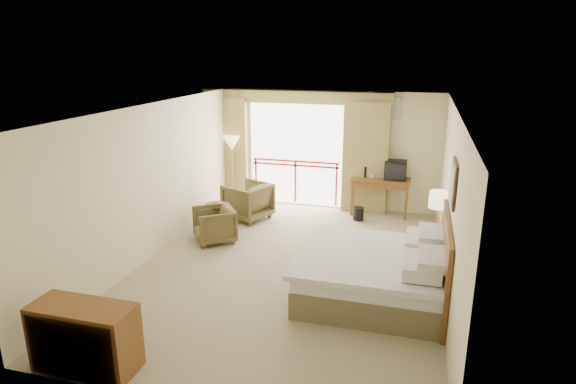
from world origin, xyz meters
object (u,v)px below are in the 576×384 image
(nightstand, at_px, (435,245))
(floor_lamp, at_px, (232,145))
(bed, at_px, (375,273))
(armchair_far, at_px, (248,218))
(side_table, at_px, (217,213))
(dresser, at_px, (85,337))
(tv, at_px, (395,170))
(table_lamp, at_px, (439,200))
(wastebasket, at_px, (358,214))
(desk, at_px, (381,185))
(armchair_near, at_px, (215,241))

(nightstand, bearing_deg, floor_lamp, 158.12)
(bed, relative_size, armchair_far, 2.42)
(bed, xyz_separation_m, side_table, (-3.36, 1.88, 0.01))
(side_table, relative_size, dresser, 0.47)
(tv, bearing_deg, armchair_far, -141.17)
(table_lamp, height_order, wastebasket, table_lamp)
(nightstand, xyz_separation_m, desk, (-1.16, 2.47, 0.32))
(table_lamp, bearing_deg, wastebasket, 130.94)
(armchair_far, xyz_separation_m, side_table, (-0.33, -0.89, 0.39))
(armchair_far, xyz_separation_m, armchair_near, (-0.17, -1.41, 0.00))
(armchair_near, height_order, side_table, side_table)
(tv, xyz_separation_m, dresser, (-3.08, -6.48, -0.64))
(table_lamp, xyz_separation_m, desk, (-1.16, 2.42, -0.48))
(desk, relative_size, dresser, 1.05)
(tv, bearing_deg, table_lamp, -50.72)
(armchair_far, bearing_deg, tv, 132.51)
(side_table, distance_m, floor_lamp, 2.17)
(bed, relative_size, side_table, 3.78)
(nightstand, relative_size, floor_lamp, 0.40)
(dresser, bearing_deg, tv, 62.76)
(armchair_near, bearing_deg, bed, 30.28)
(floor_lamp, bearing_deg, table_lamp, -25.77)
(bed, height_order, armchair_near, bed)
(side_table, bearing_deg, tv, 30.30)
(desk, xyz_separation_m, armchair_far, (-2.76, -1.15, -0.65))
(armchair_near, height_order, floor_lamp, floor_lamp)
(bed, xyz_separation_m, dresser, (-3.05, -2.62, 0.03))
(tv, distance_m, dresser, 7.20)
(desk, height_order, tv, tv)
(floor_lamp, distance_m, dresser, 6.49)
(table_lamp, distance_m, tv, 2.51)
(dresser, bearing_deg, desk, 65.16)
(desk, relative_size, armchair_near, 1.72)
(table_lamp, relative_size, side_table, 1.07)
(armchair_far, xyz_separation_m, dresser, (-0.02, -5.39, 0.40))
(floor_lamp, bearing_deg, tv, 1.62)
(bed, distance_m, armchair_near, 3.50)
(floor_lamp, bearing_deg, desk, 2.78)
(tv, distance_m, floor_lamp, 3.81)
(table_lamp, xyz_separation_m, wastebasket, (-1.56, 1.80, -0.99))
(nightstand, distance_m, desk, 2.74)
(wastebasket, height_order, armchair_near, armchair_near)
(wastebasket, bearing_deg, armchair_near, -142.27)
(wastebasket, bearing_deg, tv, 38.00)
(armchair_far, bearing_deg, table_lamp, 95.06)
(bed, relative_size, nightstand, 3.21)
(nightstand, bearing_deg, tv, 114.07)
(nightstand, distance_m, armchair_far, 4.15)
(wastebasket, relative_size, side_table, 0.51)
(desk, bearing_deg, bed, -82.28)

